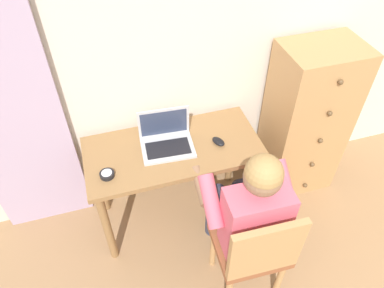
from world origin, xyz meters
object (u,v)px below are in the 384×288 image
object	(u,v)px
computer_mouse	(218,141)
desk_clock	(107,174)
laptop	(166,139)
dresser	(305,122)
desk	(174,160)
person_seated	(246,207)
chair	(254,250)

from	to	relation	value
computer_mouse	desk_clock	distance (m)	0.75
laptop	dresser	bearing A→B (deg)	2.48
laptop	computer_mouse	distance (m)	0.35
desk	computer_mouse	size ratio (longest dim) A/B	11.67
dresser	desk_clock	world-z (taller)	dresser
dresser	computer_mouse	xyz separation A→B (m)	(-0.76, -0.13, 0.13)
laptop	person_seated	bearing A→B (deg)	-60.05
desk	person_seated	world-z (taller)	person_seated
person_seated	computer_mouse	distance (m)	0.50
desk	chair	bearing A→B (deg)	-67.85
computer_mouse	chair	bearing A→B (deg)	-114.83
desk	computer_mouse	bearing A→B (deg)	-8.71
dresser	laptop	bearing A→B (deg)	-177.52
person_seated	desk	bearing A→B (deg)	119.13
chair	laptop	distance (m)	0.88
desk	person_seated	bearing A→B (deg)	-60.87
person_seated	laptop	xyz separation A→B (m)	(-0.33, 0.58, 0.11)
dresser	chair	xyz separation A→B (m)	(-0.76, -0.81, -0.13)
dresser	laptop	xyz separation A→B (m)	(-1.09, -0.05, 0.16)
computer_mouse	desk_clock	size ratio (longest dim) A/B	1.11
chair	computer_mouse	distance (m)	0.73
desk	desk_clock	xyz separation A→B (m)	(-0.45, -0.12, 0.14)
laptop	desk_clock	xyz separation A→B (m)	(-0.41, -0.16, -0.04)
person_seated	laptop	size ratio (longest dim) A/B	3.39
desk_clock	laptop	bearing A→B (deg)	21.11
chair	desk_clock	world-z (taller)	chair
desk	laptop	world-z (taller)	laptop
dresser	computer_mouse	world-z (taller)	dresser
person_seated	desk_clock	world-z (taller)	person_seated
chair	computer_mouse	world-z (taller)	chair
laptop	desk_clock	distance (m)	0.45
dresser	chair	distance (m)	1.12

